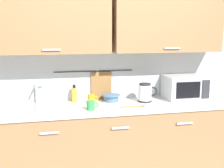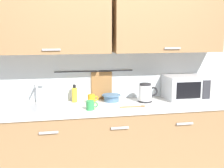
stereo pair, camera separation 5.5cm
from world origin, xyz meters
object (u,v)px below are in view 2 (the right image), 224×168
at_px(dish_soap_bottle, 75,94).
at_px(mug_near_sink, 90,105).
at_px(microwave, 185,87).
at_px(mixing_bowl, 111,97).
at_px(wooden_spoon, 136,106).
at_px(mug_by_kettle, 92,99).
at_px(electric_kettle, 145,93).

height_order(dish_soap_bottle, mug_near_sink, dish_soap_bottle).
xyz_separation_m(dish_soap_bottle, mug_near_sink, (0.13, -0.37, -0.04)).
height_order(microwave, dish_soap_bottle, microwave).
bearing_deg(mixing_bowl, wooden_spoon, -56.33).
bearing_deg(wooden_spoon, mug_by_kettle, 148.49).
bearing_deg(mixing_bowl, microwave, -3.05).
height_order(electric_kettle, mug_by_kettle, electric_kettle).
xyz_separation_m(microwave, mixing_bowl, (-0.87, 0.05, -0.09)).
distance_m(mug_near_sink, mug_by_kettle, 0.28).
bearing_deg(dish_soap_bottle, microwave, -4.15).
xyz_separation_m(mug_near_sink, mixing_bowl, (0.28, 0.32, -0.00)).
relative_size(mug_by_kettle, wooden_spoon, 0.44).
bearing_deg(microwave, electric_kettle, -174.20).
height_order(mug_near_sink, mug_by_kettle, same).
xyz_separation_m(electric_kettle, mixing_bowl, (-0.37, 0.10, -0.06)).
height_order(electric_kettle, wooden_spoon, electric_kettle).
xyz_separation_m(microwave, electric_kettle, (-0.50, -0.05, -0.03)).
distance_m(microwave, electric_kettle, 0.50).
xyz_separation_m(microwave, mug_by_kettle, (-1.10, 0.01, -0.09)).
distance_m(microwave, dish_soap_bottle, 1.28).
height_order(microwave, electric_kettle, microwave).
bearing_deg(wooden_spoon, electric_kettle, 51.19).
xyz_separation_m(electric_kettle, mug_near_sink, (-0.65, -0.22, -0.05)).
bearing_deg(mug_near_sink, electric_kettle, 19.03).
bearing_deg(mug_near_sink, wooden_spoon, 1.85).
relative_size(microwave, mug_near_sink, 3.83).
bearing_deg(mug_near_sink, mug_by_kettle, 80.28).
bearing_deg(dish_soap_bottle, mug_near_sink, -70.24).
height_order(microwave, mug_near_sink, microwave).
xyz_separation_m(mug_near_sink, wooden_spoon, (0.48, 0.02, -0.04)).
distance_m(mixing_bowl, mug_by_kettle, 0.23).
bearing_deg(mixing_bowl, dish_soap_bottle, 173.53).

